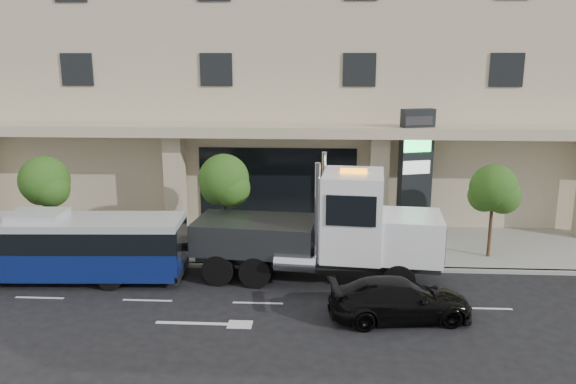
# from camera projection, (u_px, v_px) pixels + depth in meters

# --- Properties ---
(ground) EXTENTS (120.00, 120.00, 0.00)m
(ground) POSITION_uv_depth(u_px,v_px,m) (262.00, 287.00, 21.45)
(ground) COLOR black
(ground) RESTS_ON ground
(sidewalk) EXTENTS (120.00, 6.00, 0.15)m
(sidewalk) POSITION_uv_depth(u_px,v_px,m) (273.00, 243.00, 26.29)
(sidewalk) COLOR gray
(sidewalk) RESTS_ON ground
(curb) EXTENTS (120.00, 0.30, 0.15)m
(curb) POSITION_uv_depth(u_px,v_px,m) (267.00, 266.00, 23.37)
(curb) COLOR gray
(curb) RESTS_ON ground
(convention_center) EXTENTS (60.00, 17.60, 20.00)m
(convention_center) POSITION_uv_depth(u_px,v_px,m) (286.00, 35.00, 34.17)
(convention_center) COLOR #C6B395
(convention_center) RESTS_ON ground
(tree_left) EXTENTS (2.27, 2.20, 4.22)m
(tree_left) POSITION_uv_depth(u_px,v_px,m) (45.00, 184.00, 24.79)
(tree_left) COLOR #422B19
(tree_left) RESTS_ON sidewalk
(tree_mid) EXTENTS (2.28, 2.20, 4.38)m
(tree_mid) POSITION_uv_depth(u_px,v_px,m) (224.00, 183.00, 24.31)
(tree_mid) COLOR #422B19
(tree_mid) RESTS_ON sidewalk
(tree_right) EXTENTS (2.10, 2.00, 4.04)m
(tree_right) POSITION_uv_depth(u_px,v_px,m) (494.00, 191.00, 23.72)
(tree_right) COLOR #422B19
(tree_right) RESTS_ON sidewalk
(city_bus) EXTENTS (11.14, 2.90, 2.80)m
(city_bus) POSITION_uv_depth(u_px,v_px,m) (41.00, 246.00, 21.78)
(city_bus) COLOR black
(city_bus) RESTS_ON ground
(tow_truck) EXTENTS (10.81, 3.55, 4.90)m
(tow_truck) POSITION_uv_depth(u_px,v_px,m) (327.00, 231.00, 21.66)
(tow_truck) COLOR #2D3033
(tow_truck) RESTS_ON ground
(black_sedan) EXTENTS (4.98, 2.57, 1.38)m
(black_sedan) POSITION_uv_depth(u_px,v_px,m) (400.00, 299.00, 18.63)
(black_sedan) COLOR black
(black_sedan) RESTS_ON ground
(signage_pylon) EXTENTS (1.62, 0.98, 6.14)m
(signage_pylon) POSITION_uv_depth(u_px,v_px,m) (415.00, 174.00, 26.23)
(signage_pylon) COLOR black
(signage_pylon) RESTS_ON sidewalk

